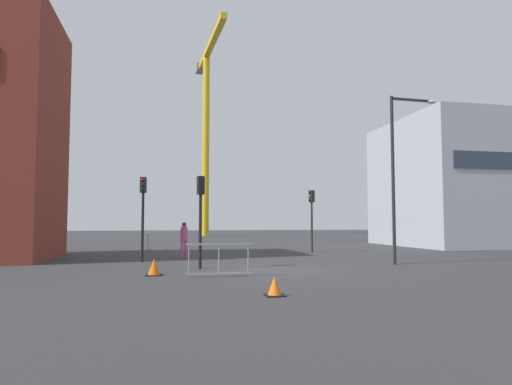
{
  "coord_description": "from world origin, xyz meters",
  "views": [
    {
      "loc": [
        -4.07,
        -16.29,
        1.77
      ],
      "look_at": [
        0.0,
        3.95,
        3.13
      ],
      "focal_mm": 31.48,
      "sensor_mm": 36.0,
      "label": 1
    }
  ],
  "objects_px": {
    "traffic_light_island": "(143,204)",
    "traffic_light_near": "(200,206)",
    "streetlamp_tall": "(399,163)",
    "pedestrian_walking": "(184,237)",
    "traffic_light_far": "(312,210)",
    "traffic_cone_on_verge": "(275,287)",
    "traffic_cone_by_barrier": "(154,268)",
    "construction_crane": "(207,111)"
  },
  "relations": [
    {
      "from": "streetlamp_tall",
      "to": "traffic_light_island",
      "type": "distance_m",
      "value": 11.34
    },
    {
      "from": "traffic_light_island",
      "to": "traffic_light_near",
      "type": "distance_m",
      "value": 4.16
    },
    {
      "from": "streetlamp_tall",
      "to": "pedestrian_walking",
      "type": "distance_m",
      "value": 10.83
    },
    {
      "from": "streetlamp_tall",
      "to": "traffic_cone_by_barrier",
      "type": "relative_size",
      "value": 12.81
    },
    {
      "from": "streetlamp_tall",
      "to": "traffic_cone_by_barrier",
      "type": "bearing_deg",
      "value": -168.53
    },
    {
      "from": "construction_crane",
      "to": "traffic_light_far",
      "type": "bearing_deg",
      "value": -84.02
    },
    {
      "from": "traffic_light_far",
      "to": "construction_crane",
      "type": "bearing_deg",
      "value": 95.98
    },
    {
      "from": "construction_crane",
      "to": "traffic_light_near",
      "type": "distance_m",
      "value": 42.78
    },
    {
      "from": "traffic_light_far",
      "to": "traffic_light_island",
      "type": "bearing_deg",
      "value": -154.16
    },
    {
      "from": "traffic_light_far",
      "to": "traffic_cone_on_verge",
      "type": "bearing_deg",
      "value": -111.72
    },
    {
      "from": "traffic_light_island",
      "to": "traffic_cone_by_barrier",
      "type": "relative_size",
      "value": 6.76
    },
    {
      "from": "traffic_light_far",
      "to": "traffic_cone_by_barrier",
      "type": "distance_m",
      "value": 13.32
    },
    {
      "from": "streetlamp_tall",
      "to": "pedestrian_walking",
      "type": "xyz_separation_m",
      "value": [
        -8.83,
        5.36,
        -3.27
      ]
    },
    {
      "from": "traffic_light_island",
      "to": "traffic_light_near",
      "type": "relative_size",
      "value": 1.07
    },
    {
      "from": "construction_crane",
      "to": "traffic_light_far",
      "type": "xyz_separation_m",
      "value": [
        3.38,
        -32.33,
        -13.65
      ]
    },
    {
      "from": "traffic_cone_by_barrier",
      "to": "pedestrian_walking",
      "type": "bearing_deg",
      "value": 80.28
    },
    {
      "from": "streetlamp_tall",
      "to": "traffic_cone_on_verge",
      "type": "bearing_deg",
      "value": -136.22
    },
    {
      "from": "construction_crane",
      "to": "streetlamp_tall",
      "type": "distance_m",
      "value": 42.04
    },
    {
      "from": "construction_crane",
      "to": "traffic_cone_on_verge",
      "type": "bearing_deg",
      "value": -92.97
    },
    {
      "from": "traffic_light_near",
      "to": "traffic_cone_by_barrier",
      "type": "distance_m",
      "value": 3.23
    },
    {
      "from": "traffic_light_near",
      "to": "traffic_light_far",
      "type": "distance_m",
      "value": 10.72
    },
    {
      "from": "traffic_light_near",
      "to": "pedestrian_walking",
      "type": "xyz_separation_m",
      "value": [
        -0.38,
        5.64,
        -1.36
      ]
    },
    {
      "from": "pedestrian_walking",
      "to": "traffic_cone_by_barrier",
      "type": "bearing_deg",
      "value": -99.72
    },
    {
      "from": "pedestrian_walking",
      "to": "traffic_cone_on_verge",
      "type": "xyz_separation_m",
      "value": [
        1.68,
        -12.21,
        -0.81
      ]
    },
    {
      "from": "streetlamp_tall",
      "to": "traffic_light_near",
      "type": "bearing_deg",
      "value": -178.12
    },
    {
      "from": "pedestrian_walking",
      "to": "traffic_cone_on_verge",
      "type": "distance_m",
      "value": 12.35
    },
    {
      "from": "streetlamp_tall",
      "to": "pedestrian_walking",
      "type": "height_order",
      "value": "streetlamp_tall"
    },
    {
      "from": "streetlamp_tall",
      "to": "traffic_light_near",
      "type": "distance_m",
      "value": 8.66
    },
    {
      "from": "traffic_light_island",
      "to": "traffic_light_near",
      "type": "bearing_deg",
      "value": -56.42
    },
    {
      "from": "traffic_cone_on_verge",
      "to": "traffic_cone_by_barrier",
      "type": "xyz_separation_m",
      "value": [
        -2.95,
        4.8,
        0.04
      ]
    },
    {
      "from": "streetlamp_tall",
      "to": "construction_crane",
      "type": "bearing_deg",
      "value": 96.72
    },
    {
      "from": "traffic_light_near",
      "to": "traffic_cone_on_verge",
      "type": "relative_size",
      "value": 7.42
    },
    {
      "from": "traffic_light_far",
      "to": "traffic_cone_on_verge",
      "type": "relative_size",
      "value": 7.66
    },
    {
      "from": "traffic_light_island",
      "to": "traffic_light_far",
      "type": "distance_m",
      "value": 10.45
    },
    {
      "from": "construction_crane",
      "to": "traffic_light_island",
      "type": "bearing_deg",
      "value": -99.28
    },
    {
      "from": "traffic_light_near",
      "to": "pedestrian_walking",
      "type": "bearing_deg",
      "value": 93.88
    },
    {
      "from": "traffic_light_far",
      "to": "traffic_light_near",
      "type": "bearing_deg",
      "value": -131.55
    },
    {
      "from": "streetlamp_tall",
      "to": "traffic_light_far",
      "type": "relative_size",
      "value": 1.97
    },
    {
      "from": "traffic_light_far",
      "to": "traffic_cone_on_verge",
      "type": "xyz_separation_m",
      "value": [
        -5.81,
        -14.6,
        -2.24
      ]
    },
    {
      "from": "streetlamp_tall",
      "to": "traffic_light_far",
      "type": "bearing_deg",
      "value": 99.79
    },
    {
      "from": "traffic_cone_on_verge",
      "to": "traffic_light_island",
      "type": "bearing_deg",
      "value": 109.69
    },
    {
      "from": "streetlamp_tall",
      "to": "pedestrian_walking",
      "type": "relative_size",
      "value": 4.06
    }
  ]
}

